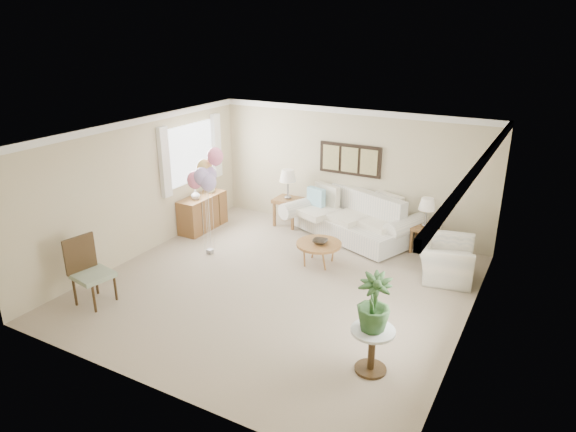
% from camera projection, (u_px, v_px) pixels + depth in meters
% --- Properties ---
extents(ground_plane, '(6.00, 6.00, 0.00)m').
position_uv_depth(ground_plane, '(279.00, 286.00, 8.71)').
color(ground_plane, tan).
extents(room_shell, '(6.04, 6.04, 2.60)m').
position_uv_depth(room_shell, '(276.00, 193.00, 8.26)').
color(room_shell, '#C2B28B').
rests_on(room_shell, ground).
extents(wall_art_triptych, '(1.35, 0.06, 0.65)m').
position_uv_depth(wall_art_triptych, '(350.00, 160.00, 10.60)').
color(wall_art_triptych, black).
rests_on(wall_art_triptych, ground).
extents(sofa, '(2.98, 1.81, 0.98)m').
position_uv_depth(sofa, '(352.00, 220.00, 10.57)').
color(sofa, silver).
rests_on(sofa, ground).
extents(end_table_left, '(0.57, 0.51, 0.62)m').
position_uv_depth(end_table_left, '(288.00, 203.00, 11.20)').
color(end_table_left, brown).
rests_on(end_table_left, ground).
extents(end_table_right, '(0.49, 0.44, 0.53)m').
position_uv_depth(end_table_right, '(425.00, 230.00, 9.88)').
color(end_table_right, brown).
rests_on(end_table_right, ground).
extents(lamp_left, '(0.37, 0.37, 0.65)m').
position_uv_depth(lamp_left, '(288.00, 177.00, 10.99)').
color(lamp_left, gray).
rests_on(lamp_left, end_table_left).
extents(lamp_right, '(0.32, 0.32, 0.57)m').
position_uv_depth(lamp_right, '(427.00, 205.00, 9.70)').
color(lamp_right, gray).
rests_on(lamp_right, end_table_right).
extents(coffee_table, '(0.84, 0.84, 0.42)m').
position_uv_depth(coffee_table, '(319.00, 245.00, 9.38)').
color(coffee_table, brown).
rests_on(coffee_table, ground).
extents(decor_bowl, '(0.33, 0.33, 0.07)m').
position_uv_depth(decor_bowl, '(320.00, 242.00, 9.35)').
color(decor_bowl, '#2C251C').
rests_on(decor_bowl, coffee_table).
extents(armchair, '(1.09, 1.19, 0.68)m').
position_uv_depth(armchair, '(446.00, 259.00, 8.92)').
color(armchair, silver).
rests_on(armchair, ground).
extents(side_table, '(0.56, 0.56, 0.61)m').
position_uv_depth(side_table, '(372.00, 340.00, 6.43)').
color(side_table, silver).
rests_on(side_table, ground).
extents(potted_plant, '(0.50, 0.50, 0.75)m').
position_uv_depth(potted_plant, '(374.00, 303.00, 6.26)').
color(potted_plant, '#234D21').
rests_on(potted_plant, side_table).
extents(accent_chair, '(0.62, 0.62, 1.10)m').
position_uv_depth(accent_chair, '(89.00, 269.00, 8.04)').
color(accent_chair, gray).
rests_on(accent_chair, ground).
extents(credenza, '(0.46, 1.20, 0.74)m').
position_uv_depth(credenza, '(203.00, 212.00, 11.05)').
color(credenza, brown).
rests_on(credenza, ground).
extents(vase_white, '(0.23, 0.23, 0.20)m').
position_uv_depth(vase_white, '(196.00, 195.00, 10.70)').
color(vase_white, silver).
rests_on(vase_white, credenza).
extents(vase_sage, '(0.19, 0.19, 0.19)m').
position_uv_depth(vase_sage, '(211.00, 188.00, 11.13)').
color(vase_sage, silver).
rests_on(vase_sage, credenza).
extents(balloon_cluster, '(0.61, 0.52, 2.10)m').
position_uv_depth(balloon_cluster, '(206.00, 174.00, 9.38)').
color(balloon_cluster, gray).
rests_on(balloon_cluster, ground).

